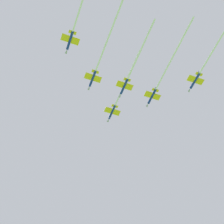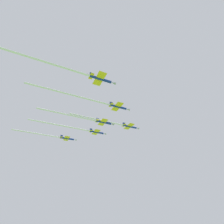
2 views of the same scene
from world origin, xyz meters
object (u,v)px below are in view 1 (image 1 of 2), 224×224
at_px(jet_port_inner, 101,57).
at_px(jet_starboard_outer, 76,22).
at_px(jet_port_outer, 132,70).
at_px(jet_lead, 119,96).
at_px(jet_starboard_inner, 163,75).
at_px(jet_center_rear, 206,62).

bearing_deg(jet_port_inner, jet_starboard_outer, -141.00).
distance_m(jet_port_inner, jet_starboard_outer, 20.39).
bearing_deg(jet_port_outer, jet_lead, 90.00).
height_order(jet_starboard_inner, jet_center_rear, jet_starboard_inner).
bearing_deg(jet_center_rear, jet_starboard_inner, 139.46).
relative_size(jet_starboard_inner, jet_center_rear, 1.12).
xyz_separation_m(jet_lead, jet_port_inner, (-23.65, 0.48, -0.21)).
height_order(jet_port_inner, jet_starboard_inner, jet_starboard_inner).
height_order(jet_port_inner, jet_center_rear, jet_center_rear).
bearing_deg(jet_starboard_outer, jet_port_outer, 23.00).
distance_m(jet_lead, jet_port_outer, 17.00).
bearing_deg(jet_starboard_inner, jet_port_inner, 178.05).
xyz_separation_m(jet_port_inner, jet_starboard_outer, (-20.03, 3.60, -1.14)).
height_order(jet_port_outer, jet_starboard_outer, jet_port_outer).
relative_size(jet_lead, jet_starboard_inner, 0.87).
height_order(jet_port_inner, jet_starboard_outer, jet_port_inner).
bearing_deg(jet_center_rear, jet_lead, 134.49).
bearing_deg(jet_lead, jet_starboard_outer, -136.14).
relative_size(jet_port_outer, jet_starboard_outer, 1.05).
bearing_deg(jet_starboard_inner, jet_port_outer, 173.87).
xyz_separation_m(jet_starboard_inner, jet_center_rear, (0.09, -20.81, -0.45)).
distance_m(jet_starboard_inner, jet_port_outer, 15.99).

